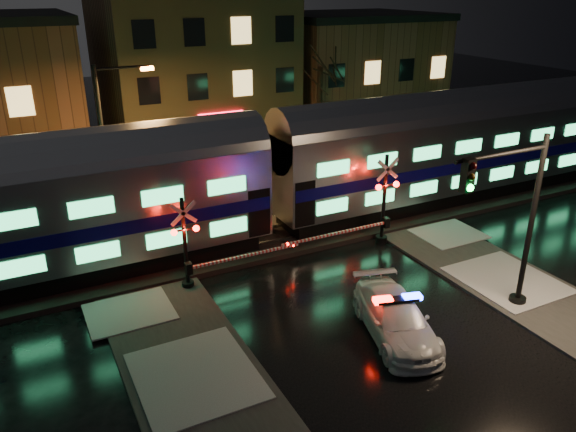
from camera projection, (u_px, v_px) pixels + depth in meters
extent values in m
plane|color=black|center=(329.00, 286.00, 22.23)|extent=(120.00, 120.00, 0.00)
cube|color=black|center=(274.00, 237.00, 26.29)|extent=(90.00, 4.20, 0.24)
cube|color=#2D2D2D|center=(572.00, 318.00, 19.99)|extent=(4.00, 20.00, 0.12)
cube|color=brown|center=(191.00, 65.00, 39.35)|extent=(12.00, 11.00, 11.50)
cube|color=brown|center=(350.00, 75.00, 44.97)|extent=(12.00, 10.00, 8.50)
cube|color=black|center=(478.00, 185.00, 31.41)|extent=(24.00, 2.40, 0.80)
cube|color=#B7BAC1|center=(484.00, 145.00, 30.53)|extent=(25.00, 3.05, 3.80)
cube|color=#0D096D|center=(483.00, 152.00, 30.68)|extent=(24.75, 3.09, 0.55)
cube|color=#43FF91|center=(502.00, 173.00, 29.69)|extent=(21.00, 0.05, 0.62)
cube|color=#43FF91|center=(508.00, 140.00, 29.00)|extent=(21.00, 0.05, 0.62)
cylinder|color=#B7BAC1|center=(488.00, 114.00, 29.87)|extent=(25.00, 3.05, 3.05)
imported|color=silver|center=(396.00, 318.00, 18.87)|extent=(3.13, 5.07, 1.37)
cube|color=black|center=(397.00, 300.00, 18.59)|extent=(1.47, 0.74, 0.09)
cube|color=#FF0C05|center=(383.00, 300.00, 18.49)|extent=(0.69, 0.48, 0.16)
cube|color=#1426FF|center=(412.00, 297.00, 18.67)|extent=(0.69, 0.48, 0.16)
cylinder|color=black|center=(381.00, 239.00, 25.92)|extent=(0.53, 0.53, 0.32)
cylinder|color=black|center=(384.00, 200.00, 25.17)|extent=(0.17, 0.17, 4.21)
sphere|color=#FF0C05|center=(379.00, 187.00, 24.54)|extent=(0.27, 0.27, 0.27)
sphere|color=#FF0C05|center=(396.00, 184.00, 24.93)|extent=(0.27, 0.27, 0.27)
cube|color=white|center=(336.00, 233.00, 24.24)|extent=(5.26, 0.10, 0.10)
cube|color=black|center=(386.00, 222.00, 25.35)|extent=(0.25, 0.30, 0.45)
cylinder|color=black|center=(188.00, 285.00, 22.04)|extent=(0.47, 0.47, 0.28)
cylinder|color=black|center=(185.00, 245.00, 21.37)|extent=(0.15, 0.15, 3.80)
sphere|color=#FF0C05|center=(174.00, 233.00, 20.78)|extent=(0.25, 0.25, 0.25)
sphere|color=#FF0C05|center=(196.00, 228.00, 21.14)|extent=(0.25, 0.25, 0.25)
cube|color=white|center=(246.00, 256.00, 22.50)|extent=(4.75, 0.10, 0.10)
cube|color=black|center=(189.00, 268.00, 21.51)|extent=(0.25, 0.30, 0.45)
cylinder|color=black|center=(517.00, 301.00, 20.91)|extent=(0.61, 0.61, 0.33)
cylinder|color=black|center=(531.00, 225.00, 19.72)|extent=(0.20, 0.20, 6.52)
cylinder|color=black|center=(502.00, 154.00, 17.81)|extent=(3.91, 0.13, 0.13)
cube|color=black|center=(468.00, 176.00, 17.22)|extent=(0.35, 0.30, 1.09)
sphere|color=#0CFF3F|center=(470.00, 188.00, 17.22)|extent=(0.24, 0.24, 0.24)
cylinder|color=black|center=(105.00, 154.00, 25.36)|extent=(0.20, 0.20, 7.90)
cylinder|color=black|center=(122.00, 68.00, 24.41)|extent=(2.37, 0.12, 0.12)
cube|color=orange|center=(147.00, 68.00, 24.90)|extent=(0.54, 0.28, 0.18)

